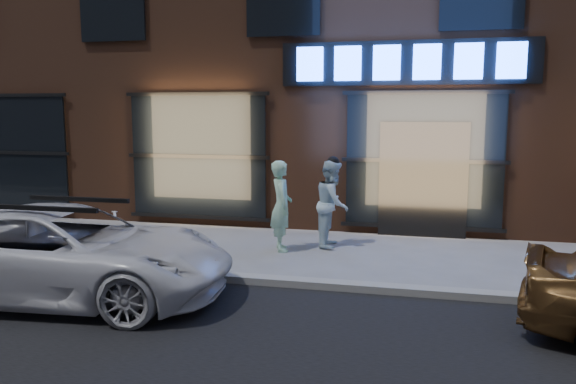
{
  "coord_description": "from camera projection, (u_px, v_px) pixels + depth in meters",
  "views": [
    {
      "loc": [
        -0.09,
        -8.0,
        2.65
      ],
      "look_at": [
        -2.34,
        1.6,
        1.2
      ],
      "focal_mm": 35.0,
      "sensor_mm": 36.0,
      "label": 1
    }
  ],
  "objects": [
    {
      "name": "white_suv",
      "position": [
        65.0,
        253.0,
        7.88
      ],
      "size": [
        4.89,
        2.59,
        1.31
      ],
      "primitive_type": "imported",
      "rotation": [
        0.0,
        0.0,
        1.66
      ],
      "color": "silver",
      "rests_on": "ground"
    },
    {
      "name": "ground",
      "position": [
        421.0,
        296.0,
        8.07
      ],
      "size": [
        90.0,
        90.0,
        0.0
      ],
      "primitive_type": "plane",
      "color": "slate",
      "rests_on": "ground"
    },
    {
      "name": "storefront_building",
      "position": [
        427.0,
        16.0,
        15.02
      ],
      "size": [
        30.2,
        8.28,
        10.3
      ],
      "color": "#54301E",
      "rests_on": "ground"
    },
    {
      "name": "man_bowtie",
      "position": [
        281.0,
        206.0,
        10.56
      ],
      "size": [
        0.61,
        0.73,
        1.71
      ],
      "primitive_type": "imported",
      "rotation": [
        0.0,
        0.0,
        1.95
      ],
      "color": "#A4D8C2",
      "rests_on": "ground"
    },
    {
      "name": "man_cap",
      "position": [
        333.0,
        203.0,
        10.89
      ],
      "size": [
        0.65,
        0.83,
        1.69
      ],
      "primitive_type": "imported",
      "rotation": [
        0.0,
        0.0,
        1.58
      ],
      "color": "white",
      "rests_on": "ground"
    },
    {
      "name": "curb",
      "position": [
        421.0,
        291.0,
        8.06
      ],
      "size": [
        60.0,
        0.25,
        0.12
      ],
      "primitive_type": "cube",
      "color": "gray",
      "rests_on": "ground"
    }
  ]
}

